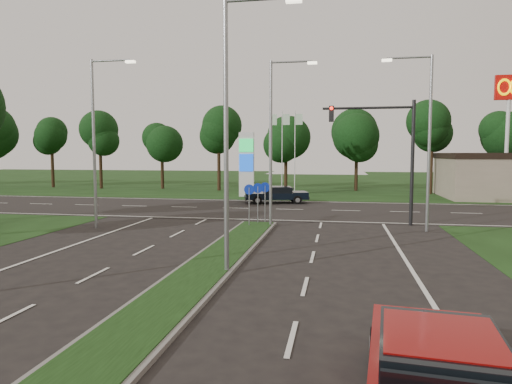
# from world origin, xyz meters

# --- Properties ---
(ground) EXTENTS (160.00, 160.00, 0.00)m
(ground) POSITION_xyz_m (0.00, 0.00, 0.00)
(ground) COLOR black
(ground) RESTS_ON ground
(verge_far) EXTENTS (160.00, 50.00, 0.02)m
(verge_far) POSITION_xyz_m (0.00, 55.00, 0.00)
(verge_far) COLOR black
(verge_far) RESTS_ON ground
(cross_road) EXTENTS (160.00, 12.00, 0.02)m
(cross_road) POSITION_xyz_m (0.00, 24.00, 0.00)
(cross_road) COLOR black
(cross_road) RESTS_ON ground
(median_kerb) EXTENTS (2.00, 26.00, 0.12)m
(median_kerb) POSITION_xyz_m (0.00, 4.00, 0.06)
(median_kerb) COLOR slate
(median_kerb) RESTS_ON ground
(streetlight_median_near) EXTENTS (2.53, 0.22, 9.00)m
(streetlight_median_near) POSITION_xyz_m (1.00, 6.00, 5.08)
(streetlight_median_near) COLOR gray
(streetlight_median_near) RESTS_ON ground
(streetlight_median_far) EXTENTS (2.53, 0.22, 9.00)m
(streetlight_median_far) POSITION_xyz_m (1.00, 16.00, 5.08)
(streetlight_median_far) COLOR gray
(streetlight_median_far) RESTS_ON ground
(streetlight_left_far) EXTENTS (2.53, 0.22, 9.00)m
(streetlight_left_far) POSITION_xyz_m (-8.30, 14.00, 5.08)
(streetlight_left_far) COLOR gray
(streetlight_left_far) RESTS_ON ground
(streetlight_right_far) EXTENTS (2.53, 0.22, 9.00)m
(streetlight_right_far) POSITION_xyz_m (8.80, 16.00, 5.08)
(streetlight_right_far) COLOR gray
(streetlight_right_far) RESTS_ON ground
(traffic_signal) EXTENTS (5.10, 0.42, 7.00)m
(traffic_signal) POSITION_xyz_m (7.19, 18.00, 4.65)
(traffic_signal) COLOR black
(traffic_signal) RESTS_ON ground
(median_signs) EXTENTS (1.16, 1.76, 2.38)m
(median_signs) POSITION_xyz_m (0.00, 16.40, 1.71)
(median_signs) COLOR gray
(median_signs) RESTS_ON ground
(gas_pylon) EXTENTS (5.80, 1.26, 8.00)m
(gas_pylon) POSITION_xyz_m (-3.79, 33.05, 3.20)
(gas_pylon) COLOR silver
(gas_pylon) RESTS_ON ground
(mcdonalds_sign) EXTENTS (2.20, 0.47, 10.40)m
(mcdonalds_sign) POSITION_xyz_m (18.00, 31.97, 7.99)
(mcdonalds_sign) COLOR silver
(mcdonalds_sign) RESTS_ON ground
(treeline_far) EXTENTS (6.00, 6.00, 9.90)m
(treeline_far) POSITION_xyz_m (0.10, 39.93, 6.83)
(treeline_far) COLOR black
(treeline_far) RESTS_ON ground
(red_sedan) EXTENTS (2.55, 5.22, 1.38)m
(red_sedan) POSITION_xyz_m (6.00, -1.63, 0.74)
(red_sedan) COLOR maroon
(red_sedan) RESTS_ON ground
(navy_sedan) EXTENTS (5.34, 3.21, 1.37)m
(navy_sedan) POSITION_xyz_m (-0.50, 27.99, 0.74)
(navy_sedan) COLOR black
(navy_sedan) RESTS_ON ground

